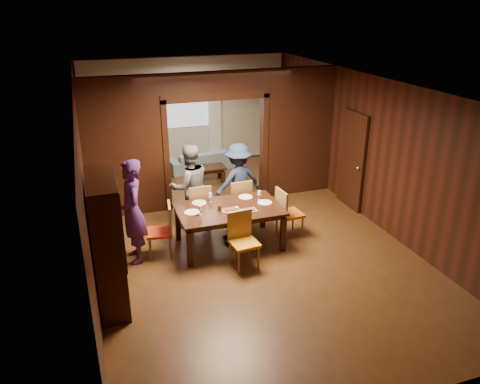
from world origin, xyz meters
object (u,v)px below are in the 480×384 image
object	(u,v)px
person_grey	(190,187)
chair_near	(244,242)
person_navy	(238,181)
coffee_table	(209,174)
dining_table	(229,227)
chair_right	(290,212)
chair_far_l	(198,206)
person_purple	(132,212)
sofa	(201,160)
chair_far_r	(238,201)
hutch	(107,243)
chair_left	(159,231)

from	to	relation	value
person_grey	chair_near	bearing A→B (deg)	98.30
person_navy	coffee_table	world-z (taller)	person_navy
person_navy	dining_table	world-z (taller)	person_navy
chair_right	chair_far_l	size ratio (longest dim) A/B	1.00
person_navy	dining_table	bearing A→B (deg)	52.56
person_purple	chair_right	distance (m)	2.96
person_purple	chair_near	size ratio (longest dim) A/B	1.89
sofa	coffee_table	distance (m)	0.97
person_navy	chair_far_r	bearing A→B (deg)	58.78
dining_table	hutch	size ratio (longest dim) A/B	0.94
coffee_table	hutch	world-z (taller)	hutch
sofa	chair_near	world-z (taller)	chair_near
chair_left	person_navy	bearing A→B (deg)	128.09
person_purple	chair_far_r	xyz separation A→B (m)	(2.15, 0.80, -0.43)
chair_far_l	chair_near	world-z (taller)	same
chair_left	chair_far_l	world-z (taller)	same
dining_table	chair_right	world-z (taller)	chair_right
dining_table	sofa	bearing A→B (deg)	82.62
person_navy	sofa	size ratio (longest dim) A/B	0.90
person_purple	sofa	world-z (taller)	person_purple
person_purple	chair_left	world-z (taller)	person_purple
chair_right	coffee_table	bearing A→B (deg)	7.44
sofa	chair_left	distance (m)	4.57
chair_right	person_purple	bearing A→B (deg)	84.27
person_purple	sofa	xyz separation A→B (m)	(2.25, 4.19, -0.66)
person_grey	chair_far_r	distance (m)	1.02
chair_right	hutch	bearing A→B (deg)	103.16
chair_right	chair_far_l	bearing A→B (deg)	57.27
dining_table	chair_near	distance (m)	0.82
person_navy	hutch	bearing A→B (deg)	27.94
person_purple	person_grey	bearing A→B (deg)	125.63
chair_far_l	chair_far_r	distance (m)	0.82
sofa	chair_far_l	xyz separation A→B (m)	(-0.92, -3.39, 0.23)
person_grey	person_navy	xyz separation A→B (m)	(1.03, 0.09, -0.05)
person_grey	coffee_table	bearing A→B (deg)	-120.73
person_purple	chair_far_l	size ratio (longest dim) A/B	1.89
person_navy	hutch	distance (m)	3.52
hutch	chair_near	bearing A→B (deg)	8.02
dining_table	chair_left	bearing A→B (deg)	177.76
person_navy	dining_table	xyz separation A→B (m)	(-0.54, -1.10, -0.42)
person_grey	chair_far_r	xyz separation A→B (m)	(0.94, -0.16, -0.37)
person_grey	chair_left	world-z (taller)	person_grey
coffee_table	person_grey	bearing A→B (deg)	-113.53
person_purple	chair_far_r	size ratio (longest dim) A/B	1.89
chair_left	person_grey	bearing A→B (deg)	148.67
chair_left	chair_right	bearing A→B (deg)	97.16
sofa	hutch	world-z (taller)	hutch
person_navy	chair_far_r	world-z (taller)	person_navy
person_purple	person_navy	distance (m)	2.49
chair_near	hutch	bearing A→B (deg)	-177.59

